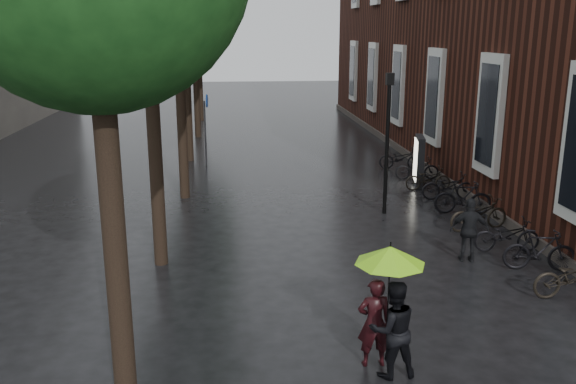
{
  "coord_description": "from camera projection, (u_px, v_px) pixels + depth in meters",
  "views": [
    {
      "loc": [
        -2.44,
        -7.01,
        5.48
      ],
      "look_at": [
        -1.05,
        6.7,
        1.79
      ],
      "focal_mm": 38.0,
      "sensor_mm": 36.0,
      "label": 1
    }
  ],
  "objects": [
    {
      "name": "brick_building",
      "position": [
        521.0,
        17.0,
        26.56
      ],
      "size": [
        10.2,
        33.2,
        12.0
      ],
      "color": "#38160F",
      "rests_on": "ground"
    },
    {
      "name": "cycle_sign",
      "position": [
        206.0,
        119.0,
        24.77
      ],
      "size": [
        0.15,
        0.53,
        2.94
      ],
      "rotation": [
        0.0,
        0.0,
        -0.1
      ],
      "color": "#262628",
      "rests_on": "ground"
    },
    {
      "name": "person_black",
      "position": [
        393.0,
        329.0,
        9.77
      ],
      "size": [
        0.85,
        0.69,
        1.65
      ],
      "primitive_type": "imported",
      "rotation": [
        0.0,
        0.0,
        3.23
      ],
      "color": "black",
      "rests_on": "ground"
    },
    {
      "name": "lamp_post",
      "position": [
        388.0,
        130.0,
        18.07
      ],
      "size": [
        0.22,
        0.22,
        4.25
      ],
      "rotation": [
        0.0,
        0.0,
        0.04
      ],
      "color": "black",
      "rests_on": "ground"
    },
    {
      "name": "lime_umbrella",
      "position": [
        390.0,
        255.0,
        9.61
      ],
      "size": [
        1.14,
        1.14,
        1.68
      ],
      "rotation": [
        0.0,
        0.0,
        0.16
      ],
      "color": "black",
      "rests_on": "ground"
    },
    {
      "name": "street_trees",
      "position": [
        180.0,
        4.0,
        21.65
      ],
      "size": [
        4.33,
        34.03,
        8.91
      ],
      "color": "black",
      "rests_on": "ground"
    },
    {
      "name": "ad_lightbox",
      "position": [
        419.0,
        161.0,
        21.88
      ],
      "size": [
        0.28,
        1.19,
        1.79
      ],
      "rotation": [
        0.0,
        0.0,
        -0.21
      ],
      "color": "black",
      "rests_on": "ground"
    },
    {
      "name": "person_burgundy",
      "position": [
        374.0,
        322.0,
        10.09
      ],
      "size": [
        0.57,
        0.38,
        1.56
      ],
      "primitive_type": "imported",
      "rotation": [
        0.0,
        0.0,
        3.16
      ],
      "color": "black",
      "rests_on": "ground"
    },
    {
      "name": "pedestrian_walking",
      "position": [
        470.0,
        230.0,
        14.67
      ],
      "size": [
        0.99,
        0.57,
        1.58
      ],
      "primitive_type": "imported",
      "rotation": [
        0.0,
        0.0,
        2.93
      ],
      "color": "black",
      "rests_on": "ground"
    },
    {
      "name": "parked_bicycles",
      "position": [
        463.0,
        201.0,
        18.42
      ],
      "size": [
        2.11,
        13.03,
        1.04
      ],
      "color": "black",
      "rests_on": "ground"
    }
  ]
}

